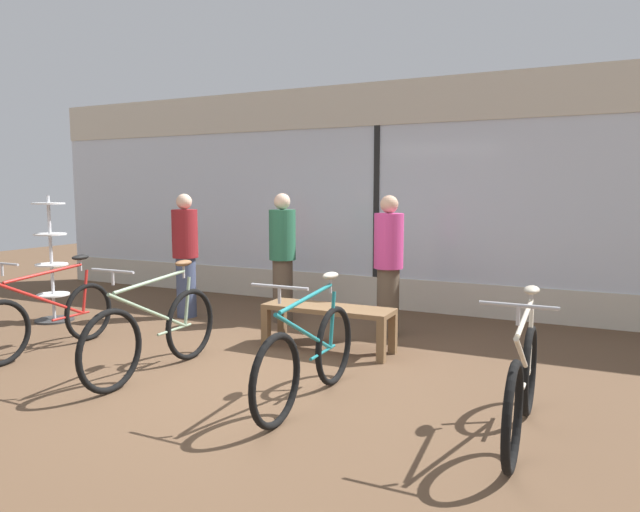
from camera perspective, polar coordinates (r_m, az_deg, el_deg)
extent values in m
plane|color=brown|center=(5.37, -7.33, -11.89)|extent=(24.00, 24.00, 0.00)
cube|color=beige|center=(8.34, 5.62, -3.59)|extent=(12.00, 0.08, 0.45)
cube|color=silver|center=(8.21, 5.72, 5.38)|extent=(12.00, 0.04, 2.15)
cube|color=beige|center=(8.30, 5.83, 14.91)|extent=(12.00, 0.08, 0.60)
cube|color=black|center=(8.19, 5.65, 5.37)|extent=(0.08, 0.02, 2.15)
torus|color=black|center=(6.99, -22.12, -5.18)|extent=(0.05, 0.66, 0.66)
torus|color=black|center=(6.34, -29.32, -6.74)|extent=(0.05, 0.66, 0.66)
cylinder|color=red|center=(6.59, -25.91, -3.95)|extent=(0.03, 1.01, 0.51)
cylinder|color=red|center=(6.93, -22.45, -3.29)|extent=(0.03, 0.11, 0.49)
cylinder|color=red|center=(6.56, -25.83, -1.55)|extent=(0.03, 0.94, 0.10)
cylinder|color=red|center=(6.84, -23.62, -5.52)|extent=(0.03, 0.49, 0.03)
cylinder|color=#B2B2B7|center=(6.85, -22.81, -0.79)|extent=(0.02, 0.02, 0.14)
ellipsoid|color=black|center=(6.85, -22.84, -0.12)|extent=(0.11, 0.22, 0.06)
cylinder|color=#B2B2B7|center=(6.27, -29.19, -1.21)|extent=(0.02, 0.02, 0.12)
cylinder|color=#ADADB2|center=(6.27, -29.22, -0.66)|extent=(0.46, 0.02, 0.02)
torus|color=black|center=(5.91, -12.84, -6.66)|extent=(0.05, 0.72, 0.72)
torus|color=black|center=(5.15, -20.22, -8.89)|extent=(0.05, 0.72, 0.72)
cylinder|color=gray|center=(5.44, -16.63, -5.35)|extent=(0.03, 0.99, 0.51)
cylinder|color=gray|center=(5.83, -13.14, -4.44)|extent=(0.03, 0.11, 0.49)
cylinder|color=gray|center=(5.41, -16.51, -2.44)|extent=(0.03, 0.92, 0.10)
cylinder|color=gray|center=(5.73, -14.33, -7.12)|extent=(0.03, 0.48, 0.03)
cylinder|color=#B2B2B7|center=(5.75, -13.47, -1.47)|extent=(0.02, 0.02, 0.14)
ellipsoid|color=brown|center=(5.74, -13.49, -0.68)|extent=(0.11, 0.22, 0.06)
cylinder|color=#B2B2B7|center=(5.07, -20.02, -2.08)|extent=(0.02, 0.02, 0.12)
cylinder|color=#ADADB2|center=(5.06, -20.04, -1.41)|extent=(0.46, 0.02, 0.02)
torus|color=black|center=(5.05, 1.42, -8.94)|extent=(0.05, 0.69, 0.69)
torus|color=black|center=(4.18, -4.43, -12.31)|extent=(0.05, 0.69, 0.69)
cylinder|color=#1E7A7F|center=(4.51, -1.45, -7.70)|extent=(0.03, 0.95, 0.51)
cylinder|color=#1E7A7F|center=(4.95, 1.23, -6.38)|extent=(0.03, 0.11, 0.49)
cylinder|color=#1E7A7F|center=(4.47, -1.29, -4.20)|extent=(0.03, 0.88, 0.10)
cylinder|color=#1E7A7F|center=(4.85, 0.29, -9.60)|extent=(0.03, 0.46, 0.03)
cylinder|color=#B2B2B7|center=(4.86, 1.05, -2.91)|extent=(0.02, 0.02, 0.14)
ellipsoid|color=#B2A893|center=(4.85, 1.05, -1.98)|extent=(0.11, 0.22, 0.06)
cylinder|color=#B2B2B7|center=(4.08, -4.08, -3.93)|extent=(0.02, 0.02, 0.12)
cylinder|color=#ADADB2|center=(4.06, -4.09, -3.10)|extent=(0.46, 0.02, 0.02)
torus|color=black|center=(4.68, 20.19, -10.67)|extent=(0.05, 0.69, 0.69)
torus|color=black|center=(3.75, 18.72, -14.97)|extent=(0.05, 0.69, 0.69)
cylinder|color=beige|center=(4.10, 19.61, -9.59)|extent=(0.03, 0.92, 0.51)
cylinder|color=beige|center=(4.57, 20.26, -7.94)|extent=(0.03, 0.11, 0.49)
cylinder|color=beige|center=(4.06, 19.81, -5.74)|extent=(0.03, 0.85, 0.10)
cylinder|color=beige|center=(4.47, 19.92, -11.48)|extent=(0.03, 0.44, 0.03)
cylinder|color=#B2B2B7|center=(4.47, 20.37, -4.21)|extent=(0.02, 0.02, 0.14)
ellipsoid|color=#B2A893|center=(4.45, 20.42, -3.19)|extent=(0.11, 0.22, 0.06)
cylinder|color=#B2B2B7|center=(3.63, 19.20, -5.63)|extent=(0.02, 0.02, 0.12)
cylinder|color=#ADADB2|center=(3.62, 19.23, -4.70)|extent=(0.46, 0.02, 0.02)
cylinder|color=#333333|center=(8.25, -25.00, -5.81)|extent=(0.48, 0.48, 0.03)
cylinder|color=silver|center=(8.12, -25.28, -0.27)|extent=(0.04, 0.04, 1.63)
cylinder|color=white|center=(8.18, -25.12, -3.50)|extent=(0.40, 0.40, 0.02)
cylinder|color=white|center=(8.13, -25.26, -0.77)|extent=(0.40, 0.40, 0.02)
cylinder|color=white|center=(8.09, -25.39, 1.99)|extent=(0.40, 0.40, 0.02)
cylinder|color=white|center=(8.07, -25.53, 4.76)|extent=(0.40, 0.40, 0.02)
cube|color=brown|center=(6.06, 0.82, -5.28)|extent=(1.40, 0.44, 0.05)
cube|color=brown|center=(6.26, -5.43, -7.16)|extent=(0.08, 0.08, 0.43)
cube|color=brown|center=(5.71, 6.14, -8.51)|extent=(0.08, 0.08, 0.43)
cube|color=brown|center=(6.56, -3.80, -6.50)|extent=(0.08, 0.08, 0.43)
cube|color=brown|center=(6.04, 7.29, -7.69)|extent=(0.08, 0.08, 0.43)
cylinder|color=brown|center=(7.39, -3.74, -3.48)|extent=(0.35, 0.35, 0.81)
cylinder|color=#286647|center=(7.30, -3.79, 2.13)|extent=(0.46, 0.46, 0.64)
sphere|color=beige|center=(7.28, -3.81, 5.46)|extent=(0.21, 0.21, 0.21)
cylinder|color=#424C6B|center=(7.86, -13.22, -3.05)|extent=(0.37, 0.37, 0.80)
cylinder|color=maroon|center=(7.78, -13.36, 2.20)|extent=(0.48, 0.48, 0.64)
sphere|color=beige|center=(7.76, -13.45, 5.31)|extent=(0.21, 0.21, 0.21)
cylinder|color=brown|center=(6.70, 6.80, -4.61)|extent=(0.28, 0.28, 0.80)
cylinder|color=#D13D84|center=(6.60, 6.89, 1.50)|extent=(0.36, 0.36, 0.63)
sphere|color=tan|center=(6.57, 6.94, 5.15)|extent=(0.21, 0.21, 0.21)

